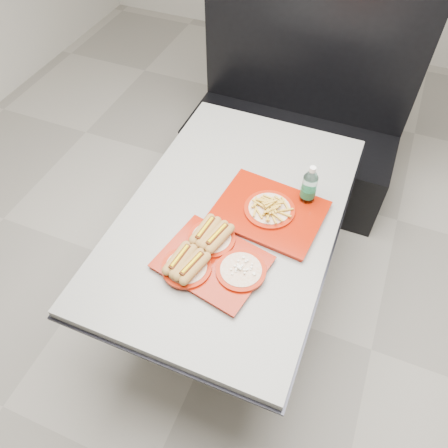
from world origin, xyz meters
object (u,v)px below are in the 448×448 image
at_px(booth_bench, 293,130).
at_px(water_bottle, 309,188).
at_px(diner_table, 231,236).
at_px(tray_near, 209,257).
at_px(tray_far, 269,210).

relative_size(booth_bench, water_bottle, 6.38).
height_order(diner_table, booth_bench, booth_bench).
xyz_separation_m(booth_bench, water_bottle, (0.28, -0.91, 0.44)).
distance_m(booth_bench, tray_near, 1.42).
bearing_deg(diner_table, water_bottle, 32.64).
height_order(tray_near, water_bottle, water_bottle).
xyz_separation_m(tray_near, water_bottle, (0.27, 0.45, 0.06)).
xyz_separation_m(booth_bench, tray_far, (0.15, -1.04, 0.37)).
height_order(booth_bench, tray_near, booth_bench).
relative_size(diner_table, water_bottle, 6.71).
relative_size(diner_table, booth_bench, 1.05).
distance_m(diner_table, water_bottle, 0.42).
height_order(tray_near, tray_far, same).
xyz_separation_m(diner_table, tray_near, (0.01, -0.27, 0.20)).
bearing_deg(booth_bench, diner_table, -90.00).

